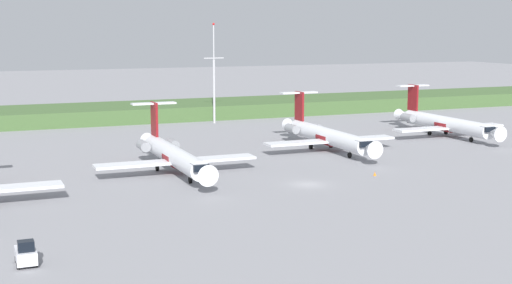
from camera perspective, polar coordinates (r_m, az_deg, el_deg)
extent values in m
plane|color=gray|center=(121.82, -2.13, -0.58)|extent=(500.00, 500.00, 0.00)
cube|color=#426033|center=(165.73, -7.69, 2.45)|extent=(320.00, 20.00, 3.20)
cube|color=silver|center=(88.79, -18.56, -3.44)|extent=(11.00, 3.20, 0.36)
cylinder|color=silver|center=(102.04, -6.46, -1.10)|extent=(2.70, 24.00, 2.70)
cone|color=silver|center=(89.34, -4.10, -2.51)|extent=(2.70, 3.00, 2.70)
cone|color=silver|center=(115.40, -8.36, 0.03)|extent=(2.30, 4.00, 2.29)
cube|color=black|center=(91.02, -4.47, -2.00)|extent=(2.02, 1.80, 0.90)
cylinder|color=maroon|center=(102.06, -6.46, -1.19)|extent=(2.76, 3.60, 2.76)
cube|color=silver|center=(99.78, -9.56, -1.76)|extent=(11.00, 3.20, 0.36)
cube|color=silver|center=(102.94, -3.14, -1.32)|extent=(11.00, 3.20, 0.36)
cube|color=maroon|center=(111.97, -8.03, 1.80)|extent=(0.36, 3.20, 5.20)
cube|color=silver|center=(111.98, -8.10, 3.04)|extent=(6.80, 1.80, 0.24)
cylinder|color=gray|center=(110.24, -8.89, -0.30)|extent=(1.50, 3.40, 1.50)
cylinder|color=gray|center=(111.34, -6.64, -0.16)|extent=(1.50, 3.40, 1.50)
cylinder|color=gray|center=(95.29, -5.23, -2.69)|extent=(0.20, 0.20, 0.65)
cylinder|color=black|center=(95.41, -5.22, -3.01)|extent=(0.30, 0.90, 0.90)
cylinder|color=black|center=(104.20, -7.81, -2.04)|extent=(0.35, 0.90, 0.90)
cylinder|color=black|center=(105.18, -5.80, -1.90)|extent=(0.35, 0.90, 0.90)
cylinder|color=silver|center=(120.56, 5.68, 0.46)|extent=(2.70, 24.00, 2.70)
cone|color=silver|center=(108.97, 9.00, -0.51)|extent=(2.70, 3.00, 2.70)
cone|color=silver|center=(132.97, 2.87, 1.29)|extent=(2.29, 4.00, 2.29)
cube|color=black|center=(110.50, 8.50, -0.12)|extent=(2.03, 1.80, 0.90)
cylinder|color=maroon|center=(120.59, 5.68, 0.39)|extent=(2.76, 3.60, 2.76)
cube|color=silver|center=(117.14, 3.35, -0.06)|extent=(11.00, 3.20, 0.36)
cube|color=silver|center=(122.65, 8.34, 0.27)|extent=(11.00, 3.20, 0.36)
cube|color=maroon|center=(129.81, 3.44, 2.85)|extent=(0.36, 3.20, 5.20)
cube|color=silver|center=(129.84, 3.39, 3.92)|extent=(6.80, 1.80, 0.24)
cylinder|color=gray|center=(127.69, 2.86, 1.06)|extent=(1.50, 3.40, 1.50)
cylinder|color=gray|center=(129.65, 4.67, 1.16)|extent=(1.50, 3.40, 1.50)
cylinder|color=gray|center=(114.36, 7.41, -0.77)|extent=(0.20, 0.20, 0.65)
cylinder|color=black|center=(114.45, 7.41, -1.04)|extent=(0.30, 0.90, 0.90)
cylinder|color=black|center=(122.12, 4.36, -0.36)|extent=(0.35, 0.90, 0.90)
cylinder|color=black|center=(123.85, 5.93, -0.25)|extent=(0.35, 0.90, 0.90)
cylinder|color=silver|center=(140.43, 14.78, 1.41)|extent=(2.70, 24.00, 2.70)
cone|color=silver|center=(130.02, 18.34, 0.67)|extent=(2.70, 3.00, 2.70)
cone|color=silver|center=(151.75, 11.61, 2.07)|extent=(2.30, 4.00, 2.29)
cube|color=black|center=(131.39, 17.82, 0.98)|extent=(2.03, 1.80, 0.90)
cylinder|color=maroon|center=(140.45, 14.77, 1.35)|extent=(2.76, 3.60, 2.76)
cube|color=silver|center=(136.25, 13.03, 1.00)|extent=(11.00, 3.20, 0.36)
cube|color=silver|center=(143.35, 16.90, 1.23)|extent=(11.00, 3.20, 0.36)
cube|color=maroon|center=(148.87, 12.30, 3.45)|extent=(0.36, 3.20, 5.20)
cube|color=silver|center=(148.91, 12.26, 4.38)|extent=(6.80, 1.80, 0.24)
cylinder|color=gray|center=(146.53, 11.92, 1.90)|extent=(1.50, 3.40, 1.50)
cylinder|color=gray|center=(149.09, 13.35, 1.97)|extent=(1.50, 3.40, 1.50)
cylinder|color=gray|center=(134.82, 16.65, 0.41)|extent=(0.20, 0.20, 0.65)
cylinder|color=black|center=(134.90, 16.64, 0.18)|extent=(0.30, 0.90, 0.90)
cylinder|color=black|center=(141.49, 13.55, 0.70)|extent=(0.35, 0.90, 0.90)
cylinder|color=black|center=(143.73, 14.78, 0.78)|extent=(0.35, 0.90, 0.90)
cylinder|color=#B2B2B7|center=(155.06, -3.33, 3.99)|extent=(0.50, 0.50, 13.55)
cylinder|color=#B2B2B7|center=(154.51, -3.36, 7.84)|extent=(0.28, 0.28, 7.29)
cube|color=#B2B2B7|center=(154.60, -3.35, 6.64)|extent=(4.40, 0.20, 0.20)
sphere|color=red|center=(154.48, -3.38, 9.29)|extent=(0.50, 0.50, 0.50)
cube|color=silver|center=(66.00, -17.73, -8.52)|extent=(1.70, 3.20, 1.10)
cube|color=black|center=(65.18, -17.73, -7.82)|extent=(1.36, 1.10, 0.90)
cylinder|color=black|center=(65.21, -18.30, -9.27)|extent=(0.22, 0.60, 0.60)
cylinder|color=black|center=(65.31, -16.97, -9.18)|extent=(0.22, 0.60, 0.60)
cylinder|color=black|center=(67.04, -18.42, -8.78)|extent=(0.22, 0.60, 0.60)
cylinder|color=black|center=(67.13, -17.13, -8.69)|extent=(0.22, 0.60, 0.60)
cone|color=orange|center=(101.28, 9.37, -2.50)|extent=(0.44, 0.44, 0.55)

